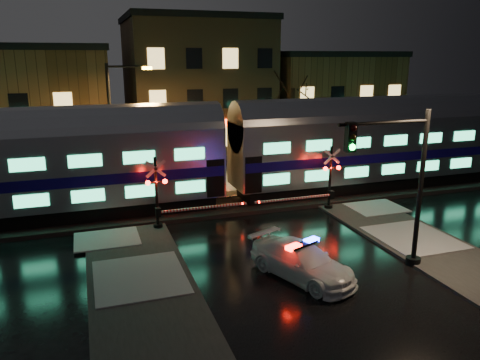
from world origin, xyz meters
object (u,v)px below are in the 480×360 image
police_car (302,261)px  traffic_light (400,188)px  crossing_signal_left (164,200)px  streetlight (115,122)px  crossing_signal_right (325,185)px

police_car → traffic_light: (3.97, -0.48, 2.80)m
crossing_signal_left → streetlight: 7.61m
streetlight → traffic_light: bearing=-55.3°
crossing_signal_left → police_car: bearing=-59.4°
crossing_signal_left → streetlight: bearing=104.3°
traffic_light → streetlight: 17.46m
police_car → traffic_light: traffic_light is taller
crossing_signal_right → traffic_light: size_ratio=0.80×
police_car → crossing_signal_left: crossing_signal_left is taller
crossing_signal_right → streetlight: 13.10m
crossing_signal_right → crossing_signal_left: 9.08m
crossing_signal_right → crossing_signal_left: crossing_signal_left is taller
police_car → crossing_signal_right: 8.68m
crossing_signal_right → police_car: bearing=-124.3°
police_car → streetlight: streetlight is taller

